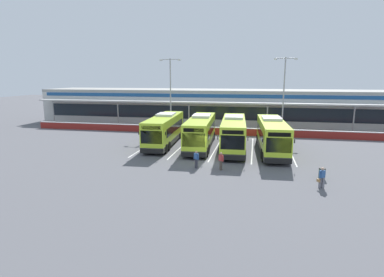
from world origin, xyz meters
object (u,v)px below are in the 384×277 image
Objects in this scene: coach_bus_right_centre at (272,136)px; lamp_post_centre at (284,91)px; coach_bus_leftmost at (165,130)px; pedestrian_child at (221,160)px; litter_bin at (322,173)px; pedestrian_with_handbag at (322,177)px; pedestrian_in_dark_coat at (196,159)px; coach_bus_left_centre at (201,132)px; coach_bus_centre at (233,134)px; lamp_post_west at (171,90)px.

coach_bus_right_centre is 12.96m from lamp_post_centre.
coach_bus_leftmost is 18.79m from lamp_post_centre.
pedestrian_child is 1.74× the size of litter_bin.
coach_bus_right_centre is 11.67m from pedestrian_with_handbag.
pedestrian_in_dark_coat is 0.15× the size of lamp_post_centre.
coach_bus_left_centre is 9.49m from pedestrian_child.
coach_bus_left_centre is 13.20× the size of litter_bin.
lamp_post_centre reaches higher than coach_bus_right_centre.
coach_bus_leftmost reaches higher than litter_bin.
lamp_post_west is at bearing 133.68° from coach_bus_centre.
pedestrian_with_handbag and pedestrian_in_dark_coat have the same top height.
lamp_post_west reaches higher than coach_bus_centre.
coach_bus_centre is 1.12× the size of lamp_post_west.
lamp_post_centre reaches higher than coach_bus_centre.
pedestrian_in_dark_coat is at bearing -108.40° from coach_bus_centre.
pedestrian_in_dark_coat is at bearing -131.58° from coach_bus_right_centre.
coach_bus_centre is 7.58× the size of pedestrian_with_handbag.
lamp_post_centre is at bearing 65.55° from pedestrian_in_dark_coat.
coach_bus_centre is 8.81m from pedestrian_in_dark_coat.
pedestrian_in_dark_coat is at bearing 162.29° from pedestrian_with_handbag.
coach_bus_centre is 4.29m from coach_bus_right_centre.
coach_bus_centre is 13.94m from lamp_post_centre.
coach_bus_left_centre is 16.53m from pedestrian_with_handbag.
coach_bus_leftmost reaches higher than pedestrian_with_handbag.
litter_bin is at bearing -31.98° from coach_bus_leftmost.
lamp_post_centre reaches higher than coach_bus_left_centre.
coach_bus_centre is 1.12× the size of lamp_post_centre.
lamp_post_centre is (6.29, 11.60, 4.50)m from coach_bus_centre.
coach_bus_centre is 13.20× the size of litter_bin.
lamp_post_west is (-14.79, 11.40, 4.50)m from coach_bus_right_centre.
lamp_post_west is at bearing -178.03° from lamp_post_centre.
coach_bus_right_centre is at bearing -37.63° from lamp_post_west.
lamp_post_centre is 21.77m from litter_bin.
lamp_post_centre is at bearing 80.45° from coach_bus_right_centre.
pedestrian_in_dark_coat is at bearing -114.45° from lamp_post_centre.
lamp_post_west is (-1.98, 10.05, 4.50)m from coach_bus_leftmost.
pedestrian_child is (-0.49, -8.41, -0.91)m from coach_bus_centre.
litter_bin is at bearing 78.11° from pedestrian_with_handbag.
coach_bus_right_centre is 1.12× the size of lamp_post_west.
pedestrian_child is at bearing -62.68° from lamp_post_west.
coach_bus_left_centre is 1.12× the size of lamp_post_centre.
pedestrian_child is (2.28, -0.09, 0.00)m from pedestrian_in_dark_coat.
lamp_post_west reaches higher than pedestrian_in_dark_coat.
pedestrian_child is at bearing -120.66° from coach_bus_right_centre.
coach_bus_leftmost is 1.00× the size of coach_bus_right_centre.
pedestrian_in_dark_coat is (-10.22, 3.26, 0.02)m from pedestrian_with_handbag.
coach_bus_left_centre reaches higher than litter_bin.
coach_bus_left_centre is at bearing 174.32° from coach_bus_centre.
pedestrian_in_dark_coat is (-7.04, -7.93, -0.91)m from coach_bus_right_centre.
coach_bus_leftmost is 4.66m from coach_bus_left_centre.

